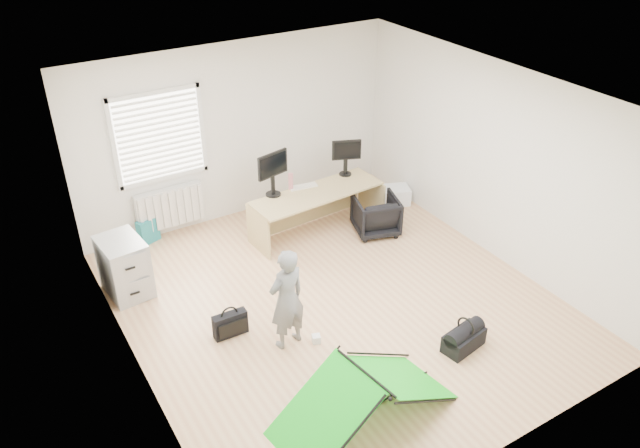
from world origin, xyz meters
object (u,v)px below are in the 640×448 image
monitor_left (273,180)px  monitor_right (345,162)px  filing_cabinet (124,267)px  laptop_bag (230,324)px  storage_crate (394,195)px  office_chair (376,215)px  person (287,299)px  kite (365,394)px  desk (317,212)px  thermos (291,181)px  duffel_bag (464,340)px

monitor_left → monitor_right: 1.25m
filing_cabinet → laptop_bag: size_ratio=1.90×
storage_crate → laptop_bag: bearing=-156.3°
office_chair → person: size_ratio=0.50×
filing_cabinet → kite: filing_cabinet is taller
desk → monitor_right: 0.90m
office_chair → person: person is taller
storage_crate → kite: bearing=-130.9°
desk → filing_cabinet: (-2.87, 0.01, 0.05)m
thermos → office_chair: bearing=-35.2°
duffel_bag → thermos: bearing=86.9°
monitor_right → office_chair: monitor_right is taller
thermos → duffel_bag: bearing=-83.2°
office_chair → person: (-2.32, -1.49, 0.35)m
desk → duffel_bag: desk is taller
monitor_left → duffel_bag: 3.49m
office_chair → person: 2.78m
monitor_left → monitor_right: (1.25, 0.01, -0.03)m
thermos → person: size_ratio=0.20×
monitor_left → duffel_bag: bearing=-91.5°
desk → duffel_bag: 3.08m
monitor_left → laptop_bag: size_ratio=1.25×
monitor_left → person: 2.43m
office_chair → storage_crate: size_ratio=1.31×
person → desk: bearing=-138.4°
laptop_bag → duffel_bag: laptop_bag is taller
desk → monitor_left: bearing=152.3°
storage_crate → laptop_bag: 3.95m
office_chair → duffel_bag: size_ratio=1.24×
desk → laptop_bag: size_ratio=4.85×
desk → laptop_bag: bearing=-148.7°
desk → monitor_right: monitor_right is taller
storage_crate → duffel_bag: bearing=-113.9°
monitor_right → storage_crate: bearing=14.1°
thermos → person: bearing=-120.1°
kite → thermos: bearing=64.2°
person → kite: (0.13, -1.36, -0.35)m
thermos → storage_crate: size_ratio=0.52×
desk → duffel_bag: (0.11, -3.06, -0.23)m
storage_crate → laptop_bag: laptop_bag is taller
monitor_left → monitor_right: monitor_left is taller
duffel_bag → filing_cabinet: bearing=124.3°
monitor_left → office_chair: monitor_left is taller
monitor_right → thermos: monitor_right is taller
monitor_right → desk: bearing=-134.9°
monitor_left → kite: size_ratio=0.27×
laptop_bag → kite: bearing=-68.7°
kite → storage_crate: (2.97, 3.43, -0.16)m
person → kite: bearing=86.2°
laptop_bag → desk: bearing=37.0°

